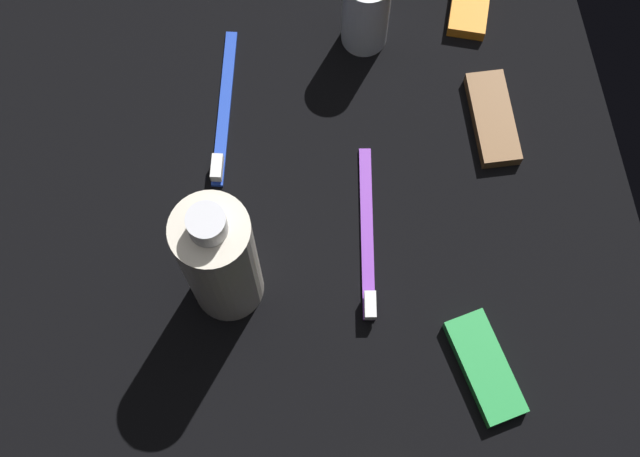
# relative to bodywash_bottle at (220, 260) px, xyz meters

# --- Properties ---
(ground_plane) EXTENTS (0.84, 0.64, 0.01)m
(ground_plane) POSITION_rel_bodywash_bottle_xyz_m (0.04, -0.09, -0.09)
(ground_plane) COLOR black
(bodywash_bottle) EXTENTS (0.07, 0.07, 0.19)m
(bodywash_bottle) POSITION_rel_bodywash_bottle_xyz_m (0.00, 0.00, 0.00)
(bodywash_bottle) COLOR silver
(bodywash_bottle) RESTS_ON ground_plane
(deodorant_stick) EXTENTS (0.05, 0.05, 0.10)m
(deodorant_stick) POSITION_rel_bodywash_bottle_xyz_m (0.26, -0.17, -0.04)
(deodorant_stick) COLOR silver
(deodorant_stick) RESTS_ON ground_plane
(toothbrush_purple) EXTENTS (0.18, 0.04, 0.02)m
(toothbrush_purple) POSITION_rel_bodywash_bottle_xyz_m (0.02, -0.14, -0.08)
(toothbrush_purple) COLOR purple
(toothbrush_purple) RESTS_ON ground_plane
(toothbrush_blue) EXTENTS (0.18, 0.05, 0.02)m
(toothbrush_blue) POSITION_rel_bodywash_bottle_xyz_m (0.18, -0.01, -0.08)
(toothbrush_blue) COLOR blue
(toothbrush_blue) RESTS_ON ground_plane
(snack_bar_green) EXTENTS (0.11, 0.06, 0.01)m
(snack_bar_green) POSITION_rel_bodywash_bottle_xyz_m (-0.11, -0.23, -0.08)
(snack_bar_green) COLOR green
(snack_bar_green) RESTS_ON ground_plane
(snack_bar_brown) EXTENTS (0.10, 0.04, 0.01)m
(snack_bar_brown) POSITION_rel_bodywash_bottle_xyz_m (0.14, -0.29, -0.08)
(snack_bar_brown) COLOR brown
(snack_bar_brown) RESTS_ON ground_plane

